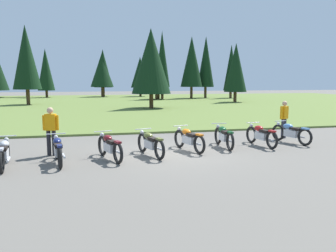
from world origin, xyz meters
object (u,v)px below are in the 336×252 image
(motorcycle_british_green, at_px, (224,136))
(rider_in_hivis_vest, at_px, (284,117))
(motorcycle_maroon, at_px, (110,146))
(motorcycle_silver, at_px, (4,153))
(rider_checking_bike, at_px, (51,128))
(motorcycle_sky_blue, at_px, (291,133))
(motorcycle_red, at_px, (261,135))
(motorcycle_navy, at_px, (58,150))
(motorcycle_olive, at_px, (150,143))
(motorcycle_orange, at_px, (189,139))

(motorcycle_british_green, height_order, rider_in_hivis_vest, rider_in_hivis_vest)
(motorcycle_maroon, xyz_separation_m, motorcycle_british_green, (4.44, 1.12, 0.00))
(motorcycle_silver, distance_m, rider_checking_bike, 1.95)
(motorcycle_silver, height_order, motorcycle_sky_blue, same)
(motorcycle_red, bearing_deg, motorcycle_british_green, 177.51)
(motorcycle_silver, distance_m, motorcycle_british_green, 7.70)
(motorcycle_navy, height_order, motorcycle_red, same)
(motorcycle_british_green, bearing_deg, rider_checking_bike, -179.59)
(rider_in_hivis_vest, bearing_deg, motorcycle_sky_blue, -107.62)
(motorcycle_silver, relative_size, rider_in_hivis_vest, 1.26)
(motorcycle_navy, height_order, motorcycle_olive, same)
(motorcycle_maroon, xyz_separation_m, rider_in_hivis_vest, (7.86, 2.50, 0.51))
(motorcycle_orange, bearing_deg, motorcycle_british_green, 12.24)
(motorcycle_british_green, xyz_separation_m, rider_checking_bike, (-6.35, -0.05, 0.51))
(motorcycle_silver, xyz_separation_m, motorcycle_navy, (1.51, 0.14, 0.00))
(rider_checking_bike, bearing_deg, motorcycle_olive, -14.14)
(motorcycle_maroon, height_order, motorcycle_red, same)
(motorcycle_silver, bearing_deg, motorcycle_olive, 7.75)
(motorcycle_navy, distance_m, rider_in_hivis_vest, 9.86)
(motorcycle_navy, relative_size, motorcycle_british_green, 0.99)
(motorcycle_navy, bearing_deg, motorcycle_olive, 8.91)
(motorcycle_british_green, distance_m, rider_in_hivis_vest, 3.72)
(motorcycle_maroon, bearing_deg, rider_checking_bike, 150.60)
(motorcycle_british_green, xyz_separation_m, motorcycle_sky_blue, (3.05, 0.23, 0.00))
(motorcycle_red, bearing_deg, motorcycle_maroon, -170.01)
(motorcycle_orange, height_order, motorcycle_british_green, same)
(motorcycle_olive, relative_size, rider_checking_bike, 1.23)
(motorcycle_british_green, height_order, motorcycle_sky_blue, same)
(motorcycle_sky_blue, distance_m, rider_checking_bike, 9.43)
(rider_in_hivis_vest, bearing_deg, motorcycle_red, -142.36)
(motorcycle_navy, relative_size, motorcycle_orange, 1.02)
(motorcycle_olive, distance_m, rider_in_hivis_vest, 6.87)
(motorcycle_orange, bearing_deg, motorcycle_navy, -167.29)
(rider_in_hivis_vest, bearing_deg, motorcycle_navy, -163.92)
(motorcycle_sky_blue, relative_size, rider_in_hivis_vest, 1.23)
(rider_in_hivis_vest, bearing_deg, motorcycle_olive, -160.75)
(motorcycle_british_green, bearing_deg, motorcycle_olive, -163.89)
(motorcycle_orange, xyz_separation_m, rider_in_hivis_vest, (4.93, 1.70, 0.51))
(motorcycle_british_green, bearing_deg, motorcycle_sky_blue, 4.28)
(motorcycle_maroon, bearing_deg, motorcycle_british_green, 14.18)
(motorcycle_navy, bearing_deg, motorcycle_orange, 12.71)
(motorcycle_red, bearing_deg, motorcycle_navy, -170.41)
(motorcycle_navy, relative_size, rider_checking_bike, 1.25)
(rider_in_hivis_vest, relative_size, rider_checking_bike, 1.00)
(motorcycle_silver, relative_size, motorcycle_olive, 1.02)
(motorcycle_orange, bearing_deg, motorcycle_sky_blue, 6.94)
(motorcycle_orange, bearing_deg, motorcycle_red, 4.86)
(motorcycle_orange, height_order, rider_in_hivis_vest, rider_in_hivis_vest)
(motorcycle_olive, xyz_separation_m, motorcycle_red, (4.59, 0.81, 0.00))
(motorcycle_navy, xyz_separation_m, motorcycle_olive, (3.00, 0.47, 0.00))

